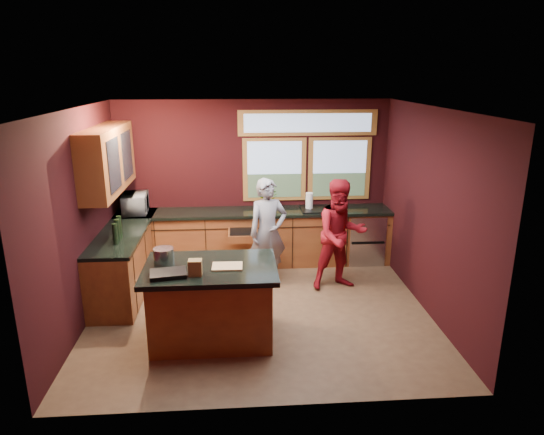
{
  "coord_description": "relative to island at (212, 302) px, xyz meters",
  "views": [
    {
      "loc": [
        -0.28,
        -5.97,
        3.12
      ],
      "look_at": [
        0.19,
        0.4,
        1.19
      ],
      "focal_mm": 32.0,
      "sensor_mm": 36.0,
      "label": 1
    }
  ],
  "objects": [
    {
      "name": "person_grey",
      "position": [
        0.78,
        1.57,
        0.34
      ],
      "size": [
        0.69,
        0.55,
        1.64
      ],
      "primitive_type": "imported",
      "rotation": [
        0.0,
        0.0,
        0.3
      ],
      "color": "slate",
      "rests_on": "floor"
    },
    {
      "name": "floor",
      "position": [
        0.61,
        0.68,
        -0.48
      ],
      "size": [
        4.5,
        4.5,
        0.0
      ],
      "primitive_type": "plane",
      "color": "brown",
      "rests_on": "ground"
    },
    {
      "name": "cutting_board",
      "position": [
        0.2,
        -0.05,
        0.48
      ],
      "size": [
        0.36,
        0.26,
        0.02
      ],
      "primitive_type": "cube",
      "rotation": [
        0.0,
        0.0,
        -0.03
      ],
      "color": "tan",
      "rests_on": "island"
    },
    {
      "name": "left_counter",
      "position": [
        -1.34,
        1.53,
        -0.01
      ],
      "size": [
        0.64,
        2.3,
        0.93
      ],
      "color": "#632D17",
      "rests_on": "floor"
    },
    {
      "name": "island",
      "position": [
        0.0,
        0.0,
        0.0
      ],
      "size": [
        1.55,
        1.05,
        0.95
      ],
      "color": "#632D17",
      "rests_on": "floor"
    },
    {
      "name": "person_red",
      "position": [
        1.83,
        1.33,
        0.35
      ],
      "size": [
        0.91,
        0.77,
        1.66
      ],
      "primitive_type": "imported",
      "rotation": [
        0.0,
        0.0,
        0.19
      ],
      "color": "maroon",
      "rests_on": "floor"
    },
    {
      "name": "back_counter",
      "position": [
        0.81,
        2.38,
        -0.01
      ],
      "size": [
        4.5,
        0.64,
        0.93
      ],
      "color": "#632D17",
      "rests_on": "floor"
    },
    {
      "name": "room_shell",
      "position": [
        0.02,
        1.01,
        1.32
      ],
      "size": [
        4.52,
        4.02,
        2.71
      ],
      "color": "black",
      "rests_on": "ground"
    },
    {
      "name": "paper_bag",
      "position": [
        -0.15,
        -0.25,
        0.56
      ],
      "size": [
        0.15,
        0.12,
        0.18
      ],
      "primitive_type": "cube",
      "rotation": [
        0.0,
        0.0,
        -0.03
      ],
      "color": "brown",
      "rests_on": "island"
    },
    {
      "name": "black_tray",
      "position": [
        -0.45,
        -0.25,
        0.49
      ],
      "size": [
        0.44,
        0.34,
        0.05
      ],
      "primitive_type": "cube",
      "rotation": [
        0.0,
        0.0,
        0.16
      ],
      "color": "black",
      "rests_on": "island"
    },
    {
      "name": "microwave",
      "position": [
        -1.31,
        2.38,
        0.61
      ],
      "size": [
        0.44,
        0.6,
        0.31
      ],
      "primitive_type": "imported",
      "rotation": [
        0.0,
        0.0,
        1.67
      ],
      "color": "#999999",
      "rests_on": "left_counter"
    },
    {
      "name": "stock_pot",
      "position": [
        -0.55,
        0.15,
        0.56
      ],
      "size": [
        0.24,
        0.24,
        0.18
      ],
      "primitive_type": "cylinder",
      "color": "#ABABB0",
      "rests_on": "island"
    },
    {
      "name": "potted_plant",
      "position": [
        0.84,
        2.43,
        0.62
      ],
      "size": [
        0.3,
        0.26,
        0.34
      ],
      "primitive_type": "imported",
      "color": "#999999",
      "rests_on": "back_counter"
    },
    {
      "name": "paper_towel",
      "position": [
        1.52,
        2.38,
        0.59
      ],
      "size": [
        0.12,
        0.12,
        0.28
      ],
      "primitive_type": "cylinder",
      "color": "white",
      "rests_on": "back_counter"
    }
  ]
}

